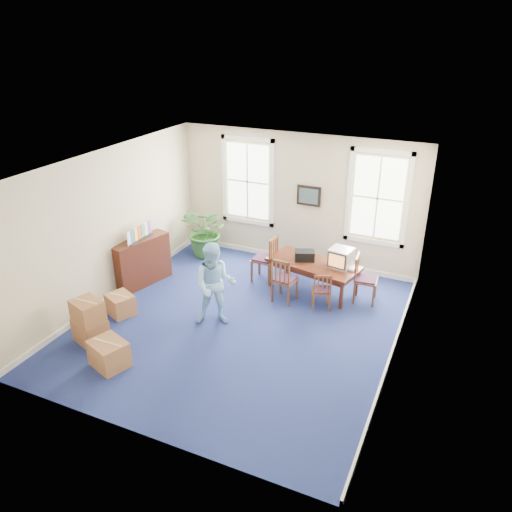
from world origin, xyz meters
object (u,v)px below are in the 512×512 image
at_px(man, 215,285).
at_px(potted_plant, 207,232).
at_px(conference_table, 313,276).
at_px(crt_tv, 341,258).
at_px(credenza, 142,262).
at_px(cardboard_boxes, 103,320).
at_px(chair_near_left, 285,279).

distance_m(man, potted_plant, 3.20).
relative_size(conference_table, crt_tv, 4.00).
xyz_separation_m(conference_table, credenza, (-3.64, -1.29, 0.21)).
height_order(potted_plant, cardboard_boxes, potted_plant).
bearing_deg(credenza, conference_table, 34.42).
height_order(crt_tv, credenza, credenza).
bearing_deg(potted_plant, credenza, -107.53).
distance_m(chair_near_left, potted_plant, 2.93).
distance_m(man, cardboard_boxes, 2.18).
relative_size(conference_table, chair_near_left, 1.95).
distance_m(conference_table, cardboard_boxes, 4.55).
xyz_separation_m(man, cardboard_boxes, (-1.60, -1.42, -0.40)).
xyz_separation_m(crt_tv, credenza, (-4.23, -1.34, -0.34)).
bearing_deg(crt_tv, credenza, -153.58).
bearing_deg(crt_tv, man, -123.23).
height_order(conference_table, chair_near_left, chair_near_left).
bearing_deg(credenza, potted_plant, 87.34).
relative_size(crt_tv, cardboard_boxes, 0.31).
distance_m(conference_table, potted_plant, 3.11).
height_order(man, credenza, man).
bearing_deg(conference_table, credenza, -148.13).
xyz_separation_m(crt_tv, potted_plant, (-3.62, 0.58, -0.22)).
xyz_separation_m(man, credenza, (-2.31, 0.78, -0.30)).
bearing_deg(crt_tv, chair_near_left, -135.10).
xyz_separation_m(chair_near_left, potted_plant, (-2.62, 1.31, 0.16)).
bearing_deg(credenza, man, -3.77).
relative_size(crt_tv, man, 0.29).
bearing_deg(cardboard_boxes, crt_tv, 45.15).
height_order(conference_table, crt_tv, crt_tv).
distance_m(crt_tv, man, 2.85).
height_order(crt_tv, potted_plant, potted_plant).
bearing_deg(credenza, chair_near_left, 25.61).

